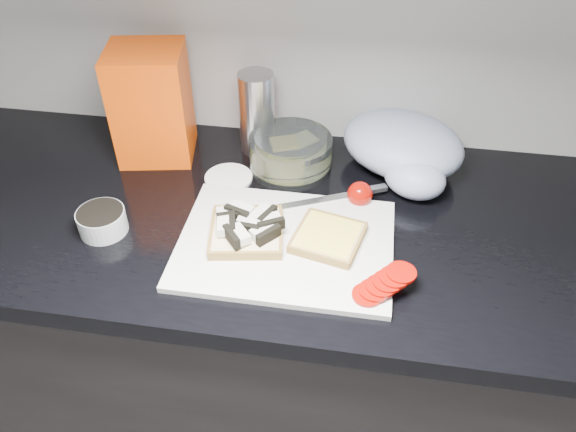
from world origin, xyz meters
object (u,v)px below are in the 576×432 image
object	(u,v)px
glass_bowl	(290,153)
bread_bag	(152,104)
steel_canister	(257,113)
cutting_board	(285,244)

from	to	relation	value
glass_bowl	bread_bag	distance (m)	0.32
steel_canister	bread_bag	bearing A→B (deg)	-167.78
cutting_board	glass_bowl	world-z (taller)	glass_bowl
cutting_board	steel_canister	distance (m)	0.35
cutting_board	steel_canister	world-z (taller)	steel_canister
glass_bowl	steel_canister	world-z (taller)	steel_canister
cutting_board	bread_bag	size ratio (longest dim) A/B	1.61
glass_bowl	steel_canister	bearing A→B (deg)	144.26
glass_bowl	bread_bag	xyz separation A→B (m)	(-0.31, 0.01, 0.09)
bread_bag	steel_canister	xyz separation A→B (m)	(0.22, 0.05, -0.03)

